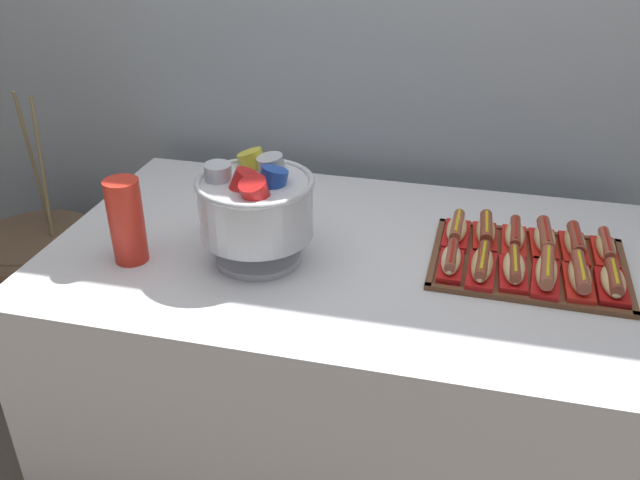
{
  "coord_description": "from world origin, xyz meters",
  "views": [
    {
      "loc": [
        0.28,
        -1.51,
        1.67
      ],
      "look_at": [
        -0.09,
        -0.0,
        0.81
      ],
      "focal_mm": 37.85,
      "sensor_mm": 36.0,
      "label": 1
    }
  ],
  "objects": [
    {
      "name": "ground_plane",
      "position": [
        0.0,
        0.0,
        0.0
      ],
      "size": [
        10.0,
        10.0,
        0.0
      ],
      "primitive_type": "plane",
      "color": "#7A6B5B"
    },
    {
      "name": "back_wall",
      "position": [
        0.0,
        0.61,
        1.3
      ],
      "size": [
        6.0,
        0.1,
        2.6
      ],
      "primitive_type": "cube",
      "color": "#9EA8B2",
      "rests_on": "ground_plane"
    },
    {
      "name": "buffet_table",
      "position": [
        0.0,
        0.0,
        0.41
      ],
      "size": [
        1.59,
        0.93,
        0.79
      ],
      "color": "silver",
      "rests_on": "ground_plane"
    },
    {
      "name": "floor_vase",
      "position": [
        -1.16,
        0.24,
        0.27
      ],
      "size": [
        0.54,
        0.54,
        1.05
      ],
      "color": "brown",
      "rests_on": "ground_plane"
    },
    {
      "name": "serving_tray",
      "position": [
        0.45,
        0.03,
        0.79
      ],
      "size": [
        0.49,
        0.37,
        0.01
      ],
      "color": "brown",
      "rests_on": "buffet_table"
    },
    {
      "name": "hot_dog_0",
      "position": [
        0.26,
        -0.05,
        0.82
      ],
      "size": [
        0.06,
        0.15,
        0.06
      ],
      "color": "red",
      "rests_on": "serving_tray"
    },
    {
      "name": "hot_dog_1",
      "position": [
        0.33,
        -0.05,
        0.82
      ],
      "size": [
        0.07,
        0.19,
        0.06
      ],
      "color": "red",
      "rests_on": "serving_tray"
    },
    {
      "name": "hot_dog_2",
      "position": [
        0.41,
        -0.05,
        0.82
      ],
      "size": [
        0.07,
        0.16,
        0.06
      ],
      "color": "red",
      "rests_on": "serving_tray"
    },
    {
      "name": "hot_dog_3",
      "position": [
        0.48,
        -0.05,
        0.82
      ],
      "size": [
        0.07,
        0.18,
        0.06
      ],
      "color": "red",
      "rests_on": "serving_tray"
    },
    {
      "name": "hot_dog_4",
      "position": [
        0.56,
        -0.06,
        0.82
      ],
      "size": [
        0.07,
        0.17,
        0.06
      ],
      "color": "red",
      "rests_on": "serving_tray"
    },
    {
      "name": "hot_dog_5",
      "position": [
        0.63,
        -0.06,
        0.82
      ],
      "size": [
        0.07,
        0.16,
        0.06
      ],
      "color": "#B21414",
      "rests_on": "serving_tray"
    },
    {
      "name": "hot_dog_6",
      "position": [
        0.26,
        0.11,
        0.82
      ],
      "size": [
        0.07,
        0.16,
        0.06
      ],
      "color": "red",
      "rests_on": "serving_tray"
    },
    {
      "name": "hot_dog_7",
      "position": [
        0.34,
        0.11,
        0.82
      ],
      "size": [
        0.07,
        0.17,
        0.06
      ],
      "color": "red",
      "rests_on": "serving_tray"
    },
    {
      "name": "hot_dog_8",
      "position": [
        0.41,
        0.11,
        0.82
      ],
      "size": [
        0.06,
        0.17,
        0.06
      ],
      "color": "red",
      "rests_on": "serving_tray"
    },
    {
      "name": "hot_dog_9",
      "position": [
        0.49,
        0.11,
        0.82
      ],
      "size": [
        0.07,
        0.17,
        0.06
      ],
      "color": "red",
      "rests_on": "serving_tray"
    },
    {
      "name": "hot_dog_10",
      "position": [
        0.56,
        0.11,
        0.82
      ],
      "size": [
        0.07,
        0.17,
        0.06
      ],
      "color": "red",
      "rests_on": "serving_tray"
    },
    {
      "name": "hot_dog_11",
      "position": [
        0.64,
        0.11,
        0.82
      ],
      "size": [
        0.06,
        0.16,
        0.06
      ],
      "color": "red",
      "rests_on": "serving_tray"
    },
    {
      "name": "punch_bowl",
      "position": [
        -0.23,
        -0.1,
        0.94
      ],
      "size": [
        0.29,
        0.29,
        0.27
      ],
      "color": "silver",
      "rests_on": "buffet_table"
    },
    {
      "name": "cup_stack",
      "position": [
        -0.54,
        -0.18,
        0.9
      ],
      "size": [
        0.09,
        0.09,
        0.22
      ],
      "color": "red",
      "rests_on": "buffet_table"
    }
  ]
}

